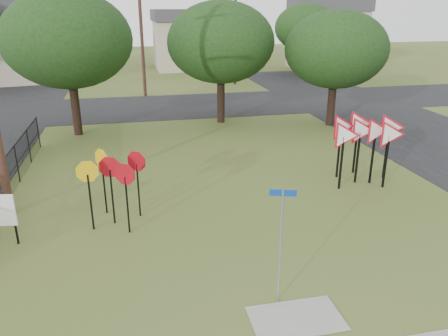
# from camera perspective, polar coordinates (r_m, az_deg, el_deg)

# --- Properties ---
(ground) EXTENTS (140.00, 140.00, 0.00)m
(ground) POSITION_cam_1_polar(r_m,az_deg,el_deg) (12.02, 5.18, -11.93)
(ground) COLOR #41531F
(street_right) EXTENTS (8.00, 50.00, 0.02)m
(street_right) POSITION_cam_1_polar(r_m,az_deg,el_deg) (25.66, 24.60, 4.00)
(street_right) COLOR black
(street_right) RESTS_ON ground
(street_far) EXTENTS (60.00, 8.00, 0.02)m
(street_far) POSITION_cam_1_polar(r_m,az_deg,el_deg) (30.51, -6.08, 8.08)
(street_far) COLOR black
(street_far) RESTS_ON ground
(curb_pad) EXTENTS (2.00, 1.20, 0.02)m
(curb_pad) POSITION_cam_1_polar(r_m,az_deg,el_deg) (10.18, 9.39, -18.83)
(curb_pad) COLOR gray
(curb_pad) RESTS_ON ground
(street_name_sign) EXTENTS (0.55, 0.20, 2.78)m
(street_name_sign) POSITION_cam_1_polar(r_m,az_deg,el_deg) (9.77, 7.41, -9.17)
(street_name_sign) COLOR #909398
(street_name_sign) RESTS_ON ground
(stop_sign_cluster) EXTENTS (2.06, 1.99, 2.22)m
(stop_sign_cluster) POSITION_cam_1_polar(r_m,az_deg,el_deg) (13.65, -14.34, -0.64)
(stop_sign_cluster) COLOR black
(stop_sign_cluster) RESTS_ON ground
(yield_sign_cluster) EXTENTS (3.36, 1.97, 2.65)m
(yield_sign_cluster) POSITION_cam_1_polar(r_m,az_deg,el_deg) (17.29, 17.95, 4.35)
(yield_sign_cluster) COLOR black
(yield_sign_cluster) RESTS_ON ground
(far_pole_a) EXTENTS (1.40, 0.24, 9.00)m
(far_pole_a) POSITION_cam_1_polar(r_m,az_deg,el_deg) (33.73, -10.72, 16.89)
(far_pole_a) COLOR #472B21
(far_pole_a) RESTS_ON ground
(far_pole_b) EXTENTS (1.40, 0.24, 8.50)m
(far_pole_b) POSITION_cam_1_polar(r_m,az_deg,el_deg) (38.83, 1.48, 17.24)
(far_pole_b) COLOR #472B21
(far_pole_b) RESTS_ON ground
(far_pole_c) EXTENTS (1.40, 0.24, 9.00)m
(far_pole_c) POSITION_cam_1_polar(r_m,az_deg,el_deg) (40.29, -22.98, 16.20)
(far_pole_c) COLOR #472B21
(far_pole_c) RESTS_ON ground
(fence_run) EXTENTS (0.05, 11.55, 1.50)m
(fence_run) POSITION_cam_1_polar(r_m,az_deg,el_deg) (17.44, -26.19, -0.64)
(fence_run) COLOR black
(fence_run) RESTS_ON ground
(house_left) EXTENTS (10.58, 8.88, 7.20)m
(house_left) POSITION_cam_1_polar(r_m,az_deg,el_deg) (45.07, -27.10, 14.66)
(house_left) COLOR #BCAD97
(house_left) RESTS_ON ground
(house_mid) EXTENTS (8.40, 8.40, 6.20)m
(house_mid) POSITION_cam_1_polar(r_m,az_deg,el_deg) (50.29, -4.23, 16.51)
(house_mid) COLOR #BCAD97
(house_mid) RESTS_ON ground
(house_right) EXTENTS (8.30, 8.30, 7.20)m
(house_right) POSITION_cam_1_polar(r_m,az_deg,el_deg) (50.42, 13.14, 16.64)
(house_right) COLOR #BCAD97
(house_right) RESTS_ON ground
(tree_near_left) EXTENTS (6.40, 6.40, 7.27)m
(tree_near_left) POSITION_cam_1_polar(r_m,az_deg,el_deg) (23.88, -19.77, 15.45)
(tree_near_left) COLOR black
(tree_near_left) RESTS_ON ground
(tree_near_mid) EXTENTS (6.00, 6.00, 6.80)m
(tree_near_mid) POSITION_cam_1_polar(r_m,az_deg,el_deg) (25.27, -0.43, 16.07)
(tree_near_mid) COLOR black
(tree_near_mid) RESTS_ON ground
(tree_near_right) EXTENTS (5.60, 5.60, 6.33)m
(tree_near_right) POSITION_cam_1_polar(r_m,az_deg,el_deg) (25.37, 14.42, 14.76)
(tree_near_right) COLOR black
(tree_near_right) RESTS_ON ground
(tree_far_right) EXTENTS (6.00, 6.00, 6.80)m
(tree_far_right) POSITION_cam_1_polar(r_m,az_deg,el_deg) (45.11, 10.62, 17.58)
(tree_far_right) COLOR black
(tree_far_right) RESTS_ON ground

